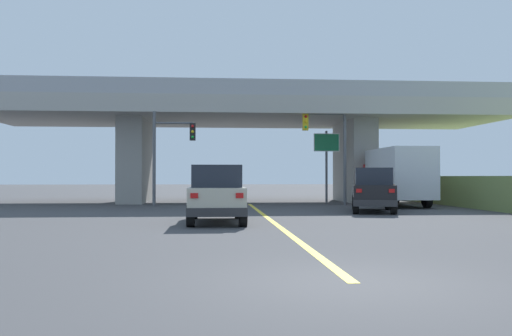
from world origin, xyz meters
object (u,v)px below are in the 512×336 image
Objects in this scene: suv_crossing at (373,190)px; traffic_signal_farside at (168,146)px; traffic_signal_nearside at (332,139)px; suv_lead at (217,194)px; box_truck at (395,176)px; highway_sign at (327,150)px.

suv_crossing is 0.93× the size of traffic_signal_farside.
traffic_signal_nearside is 1.17× the size of traffic_signal_farside.
suv_crossing is 0.79× the size of traffic_signal_nearside.
box_truck reaches higher than suv_lead.
highway_sign reaches higher than box_truck.
box_truck is 12.69m from traffic_signal_farside.
highway_sign is at bearing 63.43° from suv_lead.
suv_crossing is at bearing -29.88° from traffic_signal_farside.
traffic_signal_nearside is 2.22m from highway_sign.
suv_lead is 0.75× the size of traffic_signal_nearside.
suv_lead is at bearing -116.57° from highway_sign.
suv_lead is at bearing -76.74° from traffic_signal_farside.
highway_sign is (0.16, 2.15, -0.51)m from traffic_signal_nearside.
highway_sign is (6.79, 13.57, 2.23)m from suv_lead.
traffic_signal_nearside is at bearing 109.54° from suv_crossing.
box_truck is 4.81m from highway_sign.
traffic_signal_nearside is at bearing 2.81° from traffic_signal_farside.
box_truck is (2.76, 5.02, 0.64)m from suv_crossing.
suv_lead is at bearing -129.65° from suv_crossing.
traffic_signal_farside is at bearing 164.07° from suv_crossing.
box_truck is at bearing 46.02° from suv_lead.
suv_lead and suv_crossing have the same top height.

